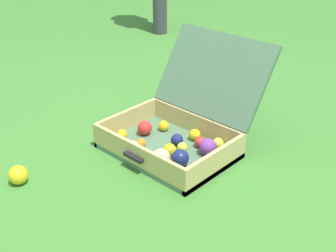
# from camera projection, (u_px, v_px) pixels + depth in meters

# --- Properties ---
(ground_plane) EXTENTS (16.00, 16.00, 0.00)m
(ground_plane) POSITION_uv_depth(u_px,v_px,m) (157.00, 154.00, 2.03)
(ground_plane) COLOR #3D7A2D
(open_suitcase) EXTENTS (0.58, 0.67, 0.48)m
(open_suitcase) POSITION_uv_depth(u_px,v_px,m) (181.00, 127.00, 2.04)
(open_suitcase) COLOR #4C7051
(open_suitcase) RESTS_ON ground
(stray_ball_on_grass) EXTENTS (0.08, 0.08, 0.08)m
(stray_ball_on_grass) POSITION_uv_depth(u_px,v_px,m) (18.00, 175.00, 1.81)
(stray_ball_on_grass) COLOR yellow
(stray_ball_on_grass) RESTS_ON ground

